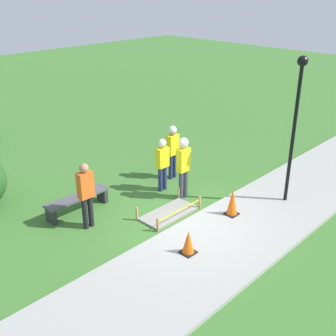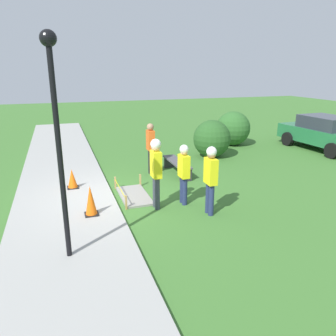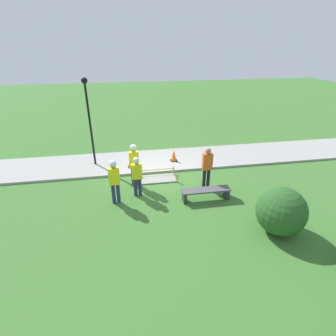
# 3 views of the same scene
# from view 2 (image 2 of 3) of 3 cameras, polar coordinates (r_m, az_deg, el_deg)

# --- Properties ---
(ground_plane) EXTENTS (60.00, 60.00, 0.00)m
(ground_plane) POSITION_cam_2_polar(r_m,az_deg,el_deg) (9.72, -9.49, -5.21)
(ground_plane) COLOR #3D702D
(sidewalk) EXTENTS (28.00, 2.71, 0.10)m
(sidewalk) POSITION_cam_2_polar(r_m,az_deg,el_deg) (9.61, -17.53, -5.74)
(sidewalk) COLOR #9E9E99
(sidewalk) RESTS_ON ground_plane
(wet_concrete_patch) EXTENTS (1.71, 0.85, 0.40)m
(wet_concrete_patch) POSITION_cam_2_polar(r_m,az_deg,el_deg) (9.74, -5.94, -4.77)
(wet_concrete_patch) COLOR gray
(wet_concrete_patch) RESTS_ON ground_plane
(traffic_cone_near_patch) EXTENTS (0.34, 0.34, 0.59)m
(traffic_cone_near_patch) POSITION_cam_2_polar(r_m,az_deg,el_deg) (10.45, -16.33, -1.80)
(traffic_cone_near_patch) COLOR black
(traffic_cone_near_patch) RESTS_ON sidewalk
(traffic_cone_far_patch) EXTENTS (0.34, 0.34, 0.76)m
(traffic_cone_far_patch) POSITION_cam_2_polar(r_m,az_deg,el_deg) (8.40, -13.32, -5.54)
(traffic_cone_far_patch) COLOR black
(traffic_cone_far_patch) RESTS_ON sidewalk
(park_bench) EXTENTS (1.90, 0.44, 0.47)m
(park_bench) POSITION_cam_2_polar(r_m,az_deg,el_deg) (11.68, 1.57, 0.57)
(park_bench) COLOR #2D2D33
(park_bench) RESTS_ON ground_plane
(worker_supervisor) EXTENTS (0.40, 0.28, 1.91)m
(worker_supervisor) POSITION_cam_2_polar(r_m,az_deg,el_deg) (8.55, -2.11, 0.17)
(worker_supervisor) COLOR #383D47
(worker_supervisor) RESTS_ON ground_plane
(worker_assistant) EXTENTS (0.40, 0.26, 1.80)m
(worker_assistant) POSITION_cam_2_polar(r_m,az_deg,el_deg) (8.28, 7.44, -1.13)
(worker_assistant) COLOR navy
(worker_assistant) RESTS_ON ground_plane
(worker_trainee) EXTENTS (0.40, 0.24, 1.68)m
(worker_trainee) POSITION_cam_2_polar(r_m,az_deg,el_deg) (8.90, 2.77, -0.29)
(worker_trainee) COLOR navy
(worker_trainee) RESTS_ON ground_plane
(bystander_in_orange_shirt) EXTENTS (0.40, 0.24, 1.82)m
(bystander_in_orange_shirt) POSITION_cam_2_polar(r_m,az_deg,el_deg) (11.49, -3.06, 3.92)
(bystander_in_orange_shirt) COLOR black
(bystander_in_orange_shirt) RESTS_ON ground_plane
(lamppost_near) EXTENTS (0.28, 0.28, 4.13)m
(lamppost_near) POSITION_cam_2_polar(r_m,az_deg,el_deg) (6.05, -18.91, 8.09)
(lamppost_near) COLOR black
(lamppost_near) RESTS_ON sidewalk
(parked_car_green) EXTENTS (4.36, 2.25, 1.56)m
(parked_car_green) POSITION_cam_2_polar(r_m,az_deg,el_deg) (16.78, 25.61, 5.57)
(parked_car_green) COLOR #236B3D
(parked_car_green) RESTS_ON ground_plane
(shrub_rounded_near) EXTENTS (1.58, 1.58, 1.58)m
(shrub_rounded_near) POSITION_cam_2_polar(r_m,az_deg,el_deg) (14.01, 7.64, 5.09)
(shrub_rounded_near) COLOR #285623
(shrub_rounded_near) RESTS_ON ground_plane
(shrub_rounded_mid) EXTENTS (1.66, 1.66, 1.66)m
(shrub_rounded_mid) POSITION_cam_2_polar(r_m,az_deg,el_deg) (16.42, 11.25, 6.78)
(shrub_rounded_mid) COLOR #2D6028
(shrub_rounded_mid) RESTS_ON ground_plane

